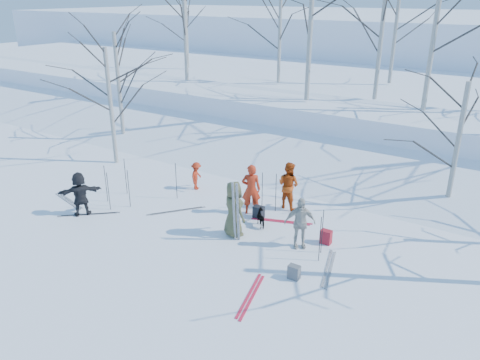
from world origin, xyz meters
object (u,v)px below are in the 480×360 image
Objects in this scene: skier_red_north at (251,189)px; skier_grey_west at (80,194)px; skier_redor_behind at (288,185)px; backpack_grey at (294,272)px; dog at (262,218)px; backpack_red at (326,237)px; backpack_dark at (259,212)px; skier_cream_east at (300,223)px; skier_red_seated at (196,176)px; skier_olive_center at (234,209)px.

skier_grey_west is at bearing 4.81° from skier_red_north.
skier_redor_behind is 4.31× the size of backpack_grey.
backpack_red is (2.14, 0.07, -0.05)m from dog.
skier_cream_east is at bearing -26.65° from backpack_dark.
skier_red_north is 2.89m from skier_red_seated.
skier_red_seated is 4.22m from skier_grey_west.
backpack_grey is at bearing -136.50° from skier_red_seated.
dog reaches higher than backpack_grey.
skier_red_north is at bearing 138.00° from backpack_grey.
skier_cream_east reaches higher than dog.
backpack_grey is 0.95× the size of backpack_dark.
backpack_dark is (3.18, -0.80, -0.33)m from skier_red_seated.
skier_grey_west is at bearing -160.80° from backpack_red.
backpack_red is at bearing -8.28° from backpack_dark.
skier_redor_behind is 2.70m from backpack_red.
backpack_dark is (-0.43, -1.23, -0.62)m from skier_redor_behind.
dog is at bearing 136.40° from backpack_grey.
backpack_grey is (2.15, -3.74, -0.63)m from skier_redor_behind.
skier_cream_east is 3.84× the size of backpack_dark.
skier_grey_west is at bearing 46.26° from skier_redor_behind.
skier_olive_center is at bearing -157.57° from backpack_red.
skier_olive_center is 1.16× the size of skier_grey_west.
skier_red_seated is at bearing -12.52° from skier_olive_center.
skier_red_north is 2.59m from skier_cream_east.
skier_olive_center is 1.13× the size of skier_cream_east.
skier_redor_behind is at bearing 70.86° from backpack_dark.
skier_cream_east is at bearing 144.25° from skier_grey_west.
skier_olive_center reaches higher than skier_red_seated.
skier_olive_center is at bearing 73.72° from skier_red_north.
skier_cream_east is 3.65× the size of backpack_red.
skier_grey_west is (-4.99, -1.57, -0.12)m from skier_olive_center.
skier_olive_center is 1.22m from dog.
backpack_red reaches higher than backpack_dark.
skier_grey_west is (-1.83, -3.79, 0.22)m from skier_red_seated.
dog is 1.65× the size of backpack_grey.
backpack_red is (7.53, 2.62, -0.53)m from skier_grey_west.
skier_grey_west is at bearing -176.43° from backpack_grey.
skier_olive_center reaches higher than skier_cream_east.
skier_red_seated is 0.68× the size of skier_cream_east.
backpack_dark is (-1.94, 0.97, -0.57)m from skier_cream_east.
skier_red_north is 4.04m from backpack_grey.
skier_redor_behind is (0.82, 1.07, -0.04)m from skier_red_north.
skier_cream_east is 2.24m from backpack_dark.
skier_olive_center is at bearing -90.98° from backpack_dark.
skier_red_north is 1.16× the size of skier_grey_west.
skier_olive_center is at bearing 157.53° from skier_cream_east.
skier_grey_west is at bearing 161.00° from skier_cream_east.
skier_red_north is at bearing 169.90° from backpack_red.
skier_red_north reaches higher than backpack_red.
backpack_grey is (7.59, 0.47, -0.55)m from skier_grey_west.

